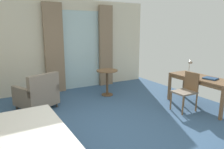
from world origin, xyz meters
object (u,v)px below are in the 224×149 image
Objects in this scene: desk_chair at (187,89)px; round_cafe_table at (107,77)px; writing_desk at (201,81)px; armchair_by_window at (37,95)px; closed_book at (210,78)px; desk_lamp at (190,64)px.

round_cafe_table is (-1.08, 1.92, 0.04)m from desk_chair.
round_cafe_table is at bearing 128.80° from writing_desk.
armchair_by_window is (-3.02, 1.82, -0.16)m from desk_chair.
desk_chair reaches higher than round_cafe_table.
desk_chair is at bearing 178.66° from writing_desk.
writing_desk is 0.25m from closed_book.
closed_book reaches higher than round_cafe_table.
desk_chair is 3.53m from armchair_by_window.
desk_chair is 0.69m from desk_lamp.
desk_lamp reaches higher than writing_desk.
desk_lamp is (0.36, 0.27, 0.53)m from desk_chair.
writing_desk is at bearing 81.00° from closed_book.
desk_lamp reaches higher than round_cafe_table.
armchair_by_window is at bearing 152.33° from writing_desk.
desk_lamp is at bearing -24.73° from armchair_by_window.
round_cafe_table is (-1.56, 2.15, -0.22)m from closed_book.
desk_lamp is (-0.12, 0.28, 0.37)m from writing_desk.
armchair_by_window reaches higher than writing_desk.
desk_lamp is 3.78m from armchair_by_window.
closed_book is (0.49, -0.24, 0.26)m from desk_chair.
desk_chair is 2.20m from round_cafe_table.
armchair_by_window is (-3.49, 1.83, -0.31)m from writing_desk.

